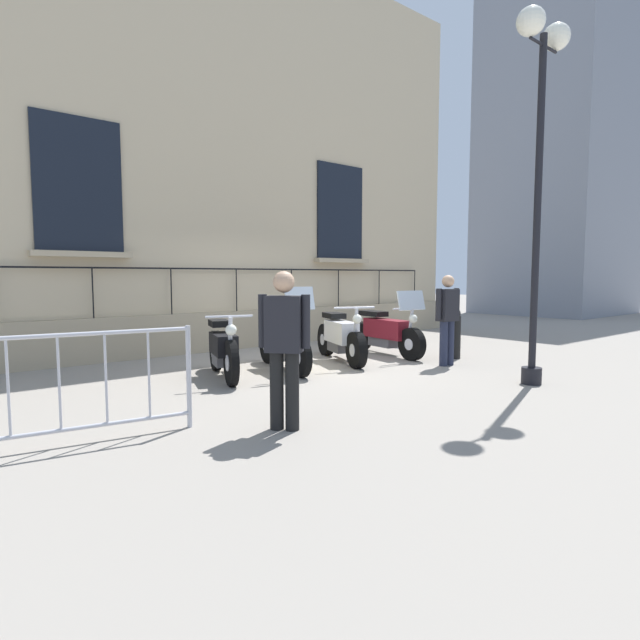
% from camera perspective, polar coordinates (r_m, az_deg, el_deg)
% --- Properties ---
extents(ground_plane, '(60.00, 60.00, 0.00)m').
position_cam_1_polar(ground_plane, '(9.11, -1.71, -4.84)').
color(ground_plane, gray).
extents(building_facade, '(0.82, 13.69, 8.70)m').
position_cam_1_polar(building_facade, '(11.58, -10.58, 18.22)').
color(building_facade, '#C6B28E').
rests_on(building_facade, ground_plane).
extents(motorcycle_black, '(1.86, 0.87, 0.99)m').
position_cam_1_polar(motorcycle_black, '(7.91, -10.75, -3.31)').
color(motorcycle_black, black).
rests_on(motorcycle_black, ground_plane).
extents(motorcycle_yellow, '(2.01, 0.74, 1.38)m').
position_cam_1_polar(motorcycle_yellow, '(8.42, -4.03, -2.53)').
color(motorcycle_yellow, black).
rests_on(motorcycle_yellow, ground_plane).
extents(motorcycle_white, '(2.04, 1.02, 1.03)m').
position_cam_1_polar(motorcycle_white, '(9.27, 2.30, -2.00)').
color(motorcycle_white, black).
rests_on(motorcycle_white, ground_plane).
extents(motorcycle_maroon, '(2.15, 0.77, 1.28)m').
position_cam_1_polar(motorcycle_maroon, '(10.05, 7.34, -1.44)').
color(motorcycle_maroon, black).
rests_on(motorcycle_maroon, ground_plane).
extents(lamppost, '(0.37, 1.07, 5.06)m').
position_cam_1_polar(lamppost, '(8.13, 23.38, 19.63)').
color(lamppost, black).
rests_on(lamppost, ground_plane).
extents(crowd_barrier, '(0.35, 2.00, 1.05)m').
position_cam_1_polar(crowd_barrier, '(5.22, -24.90, -6.41)').
color(crowd_barrier, '#B7B7BF').
rests_on(crowd_barrier, ground_plane).
extents(bollard, '(0.22, 0.22, 0.95)m').
position_cam_1_polar(bollard, '(9.88, 14.79, -1.43)').
color(bollard, black).
rests_on(bollard, ground_plane).
extents(pedestrian_standing, '(0.25, 0.53, 1.56)m').
position_cam_1_polar(pedestrian_standing, '(9.04, 14.02, 0.51)').
color(pedestrian_standing, '#23283D').
rests_on(pedestrian_standing, ground_plane).
extents(pedestrian_walking, '(0.43, 0.40, 1.60)m').
position_cam_1_polar(pedestrian_walking, '(5.11, -4.01, -2.43)').
color(pedestrian_walking, black).
rests_on(pedestrian_walking, ground_plane).
extents(distant_building, '(4.71, 5.45, 12.49)m').
position_cam_1_polar(distant_building, '(23.89, 25.06, 15.86)').
color(distant_building, gray).
rests_on(distant_building, ground_plane).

